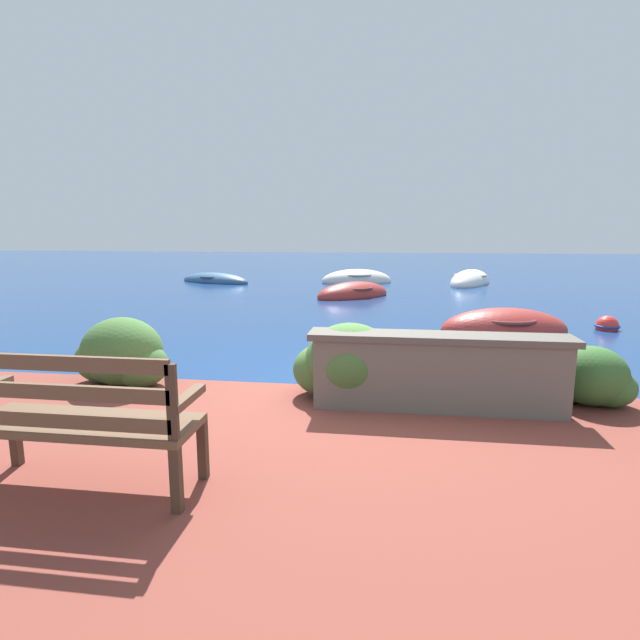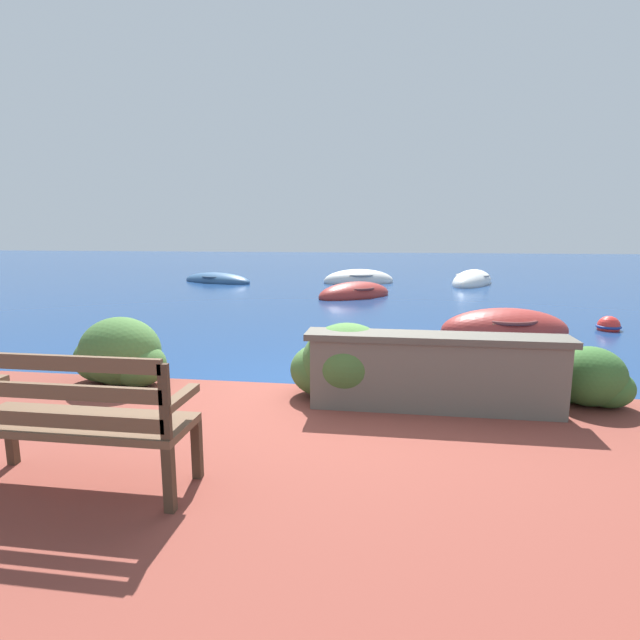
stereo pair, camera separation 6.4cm
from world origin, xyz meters
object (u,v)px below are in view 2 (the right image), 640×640
Objects in this scene: rowboat_mid at (355,295)px; rowboat_distant at (472,282)px; rowboat_outer at (359,281)px; mooring_buoy at (609,327)px; rowboat_far at (217,281)px; rowboat_nearest at (504,330)px; park_bench at (74,418)px.

rowboat_mid is 0.73× the size of rowboat_distant.
rowboat_distant is at bearing 166.04° from rowboat_outer.
mooring_buoy is (5.33, -8.20, -0.00)m from rowboat_outer.
rowboat_outer is (-0.16, 3.98, 0.01)m from rowboat_mid.
rowboat_far is 1.12× the size of rowboat_outer.
rowboat_outer is at bearing -80.14° from rowboat_nearest.
rowboat_mid is 6.67m from mooring_buoy.
rowboat_outer reaches higher than rowboat_far.
rowboat_nearest reaches higher than rowboat_far.
park_bench is 0.57× the size of rowboat_mid.
rowboat_outer is 9.78m from mooring_buoy.
rowboat_nearest is 5.62× the size of mooring_buoy.
rowboat_outer is at bearing 113.53° from rowboat_distant.
rowboat_far is 5.24m from rowboat_outer.
rowboat_far is 9.29m from rowboat_distant.
park_bench is at bearing 48.50° from rowboat_nearest.
rowboat_nearest is (3.99, 6.62, -0.63)m from park_bench.
park_bench is 3.25× the size of mooring_buoy.
rowboat_far is at bearing 143.87° from mooring_buoy.
mooring_buoy is at bearing 166.49° from rowboat_far.
rowboat_mid is 5.69m from rowboat_distant.
park_bench is 16.39m from rowboat_distant.
rowboat_far is (-4.52, 15.00, -0.65)m from park_bench.
rowboat_distant is (3.89, 4.15, 0.01)m from rowboat_mid.
rowboat_mid is 0.89× the size of rowboat_outer.
park_bench reaches higher than mooring_buoy.
rowboat_distant reaches higher than rowboat_mid.
rowboat_distant is (0.76, 9.05, 0.00)m from rowboat_nearest.
mooring_buoy is (10.54, -7.70, 0.02)m from rowboat_far.
park_bench reaches higher than rowboat_nearest.
park_bench is at bearing 129.37° from rowboat_far.
rowboat_far is (-5.38, 3.47, -0.01)m from rowboat_mid.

